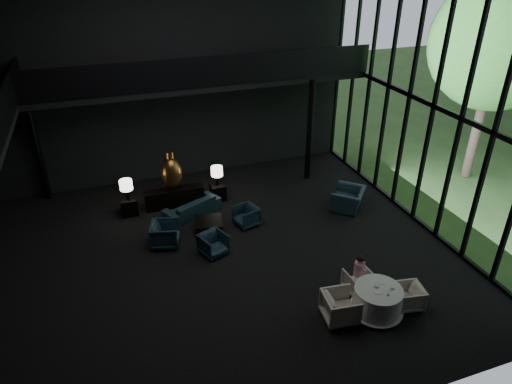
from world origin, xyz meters
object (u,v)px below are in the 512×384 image
object	(u,v)px
lounge_armchair_west	(165,232)
child	(360,266)
window_armchair	(349,195)
dining_table	(377,302)
sofa	(192,204)
side_table_left	(129,206)
table_lamp_left	(126,186)
coffee_table	(209,226)
dining_chair_west	(340,305)
side_table_right	(218,192)
lounge_armchair_east	(246,216)
console	(174,197)
lounge_armchair_south	(213,244)
bronze_urn	(171,172)
table_lamp_right	(217,172)
dining_chair_east	(408,297)
dining_chair_north	(358,281)

from	to	relation	value
lounge_armchair_west	child	world-z (taller)	child
window_armchair	dining_table	size ratio (longest dim) A/B	0.93
sofa	lounge_armchair_west	distance (m)	1.95
window_armchair	side_table_left	bearing A→B (deg)	-65.24
table_lamp_left	coffee_table	distance (m)	3.18
side_table_left	sofa	size ratio (longest dim) A/B	0.31
lounge_armchair_west	dining_chair_west	bearing A→B (deg)	-126.88
sofa	dining_table	size ratio (longest dim) A/B	1.44
side_table_right	window_armchair	xyz separation A→B (m)	(4.17, -2.22, 0.27)
sofa	lounge_armchair_east	xyz separation A→B (m)	(1.57, -1.28, -0.04)
side_table_right	dining_chair_west	bearing A→B (deg)	-79.79
lounge_armchair_west	child	xyz separation A→B (m)	(4.61, -3.80, 0.28)
console	lounge_armchair_east	distance (m)	2.91
side_table_right	coffee_table	bearing A→B (deg)	-113.41
console	child	world-z (taller)	child
dining_table	child	xyz separation A→B (m)	(0.03, 0.98, 0.43)
table_lamp_left	lounge_armchair_south	world-z (taller)	table_lamp_left
side_table_left	dining_chair_west	xyz separation A→B (m)	(4.46, -6.97, 0.16)
bronze_urn	table_lamp_right	xyz separation A→B (m)	(1.60, -0.17, -0.17)
console	lounge_armchair_east	xyz separation A→B (m)	(2.03, -2.09, 0.02)
side_table_right	coffee_table	size ratio (longest dim) A/B	0.67
side_table_right	dining_chair_east	world-z (taller)	dining_chair_east
table_lamp_left	dining_chair_north	xyz separation A→B (m)	(5.44, -6.14, -0.82)
console	lounge_armchair_east	world-z (taller)	lounge_armchair_east
lounge_armchair_south	dining_chair_west	bearing A→B (deg)	-79.37
table_lamp_right	lounge_armchair_west	xyz separation A→B (m)	(-2.32, -2.32, -0.62)
bronze_urn	dining_table	distance (m)	8.28
dining_chair_north	child	bearing A→B (deg)	-122.07
lounge_armchair_east	dining_chair_north	bearing A→B (deg)	8.19
lounge_armchair_south	coffee_table	distance (m)	1.30
coffee_table	sofa	bearing A→B (deg)	103.12
table_lamp_right	dining_table	world-z (taller)	table_lamp_right
bronze_urn	dining_chair_west	xyz separation A→B (m)	(2.86, -7.17, -0.80)
side_table_left	coffee_table	world-z (taller)	side_table_left
lounge_armchair_west	dining_chair_east	bearing A→B (deg)	-116.01
side_table_left	child	distance (m)	8.21
lounge_armchair_east	dining_chair_west	bearing A→B (deg)	-5.86
lounge_armchair_east	coffee_table	size ratio (longest dim) A/B	0.81
lounge_armchair_east	table_lamp_left	bearing A→B (deg)	-134.08
side_table_left	table_lamp_left	distance (m)	0.83
table_lamp_right	dining_chair_north	bearing A→B (deg)	-70.16
dining_chair_north	table_lamp_left	bearing A→B (deg)	-51.51
window_armchair	dining_chair_north	size ratio (longest dim) A/B	2.06
side_table_left	window_armchair	world-z (taller)	window_armchair
window_armchair	dining_chair_east	size ratio (longest dim) A/B	2.01
console	bronze_urn	bearing A→B (deg)	90.00
dining_chair_east	dining_chair_west	distance (m)	1.90
lounge_armchair_south	coffee_table	bearing A→B (deg)	61.43
bronze_urn	table_lamp_left	distance (m)	1.62
lounge_armchair_west	dining_chair_north	distance (m)	6.00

